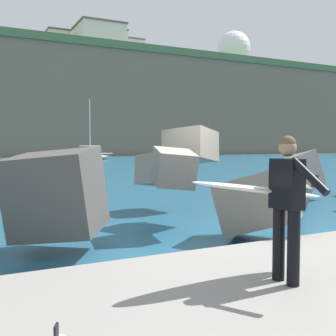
# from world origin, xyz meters

# --- Properties ---
(ground_plane) EXTENTS (400.00, 400.00, 0.00)m
(ground_plane) POSITION_xyz_m (0.00, 0.00, 0.00)
(ground_plane) COLOR #235B7A
(breakwater_jetty) EXTENTS (27.36, 6.87, 2.56)m
(breakwater_jetty) POSITION_xyz_m (2.64, 0.81, 0.99)
(breakwater_jetty) COLOR #3D3A38
(breakwater_jetty) RESTS_ON ground
(surfer_with_board) EXTENTS (2.11, 1.20, 1.78)m
(surfer_with_board) POSITION_xyz_m (-1.01, -3.53, 1.28)
(surfer_with_board) COLOR black
(surfer_with_board) RESTS_ON walkway_path
(boat_near_left) EXTENTS (6.31, 5.18, 7.21)m
(boat_near_left) POSITION_xyz_m (9.65, 40.89, 0.45)
(boat_near_left) COLOR beige
(boat_near_left) RESTS_ON ground
(headland_bluff) EXTENTS (101.97, 31.63, 18.01)m
(headland_bluff) POSITION_xyz_m (21.33, 70.05, 9.03)
(headland_bluff) COLOR #756651
(headland_bluff) RESTS_ON ground
(radar_dome) EXTENTS (7.54, 7.54, 9.63)m
(radar_dome) POSITION_xyz_m (51.97, 71.53, 23.43)
(radar_dome) COLOR silver
(radar_dome) RESTS_ON headland_bluff
(station_building_west) EXTENTS (4.23, 6.04, 4.94)m
(station_building_west) POSITION_xyz_m (12.22, 72.44, 20.50)
(station_building_west) COLOR silver
(station_building_west) RESTS_ON headland_bluff
(station_building_central) EXTENTS (4.92, 4.23, 4.70)m
(station_building_central) POSITION_xyz_m (20.90, 66.00, 20.38)
(station_building_central) COLOR beige
(station_building_central) RESTS_ON headland_bluff
(station_building_east) EXTENTS (8.07, 8.05, 5.10)m
(station_building_east) POSITION_xyz_m (18.16, 65.20, 20.58)
(station_building_east) COLOR silver
(station_building_east) RESTS_ON headland_bluff
(station_building_annex) EXTENTS (6.69, 4.95, 5.88)m
(station_building_annex) POSITION_xyz_m (27.31, 75.51, 20.97)
(station_building_annex) COLOR silver
(station_building_annex) RESTS_ON headland_bluff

